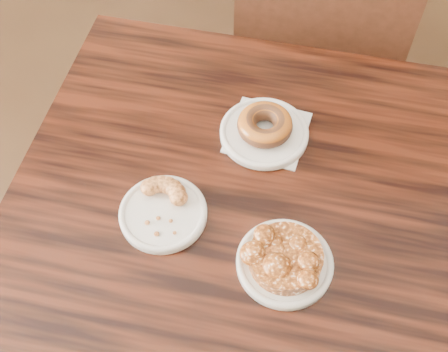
{
  "coord_description": "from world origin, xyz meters",
  "views": [
    {
      "loc": [
        -0.14,
        -0.29,
        1.63
      ],
      "look_at": [
        -0.16,
        0.27,
        0.8
      ],
      "focal_mm": 45.0,
      "sensor_mm": 36.0,
      "label": 1
    }
  ],
  "objects_px": {
    "chair_far": "(320,41)",
    "cruller_fragment": "(162,208)",
    "cafe_table": "(239,285)",
    "apple_fritter": "(286,256)",
    "glazed_donut": "(265,125)"
  },
  "relations": [
    {
      "from": "chair_far",
      "to": "glazed_donut",
      "type": "relative_size",
      "value": 8.27
    },
    {
      "from": "cruller_fragment",
      "to": "apple_fritter",
      "type": "bearing_deg",
      "value": -22.88
    },
    {
      "from": "apple_fritter",
      "to": "cruller_fragment",
      "type": "bearing_deg",
      "value": 157.12
    },
    {
      "from": "chair_far",
      "to": "glazed_donut",
      "type": "xyz_separation_m",
      "value": [
        -0.19,
        -0.61,
        0.33
      ]
    },
    {
      "from": "cruller_fragment",
      "to": "chair_far",
      "type": "bearing_deg",
      "value": 64.65
    },
    {
      "from": "apple_fritter",
      "to": "cruller_fragment",
      "type": "distance_m",
      "value": 0.23
    },
    {
      "from": "chair_far",
      "to": "apple_fritter",
      "type": "height_order",
      "value": "chair_far"
    },
    {
      "from": "chair_far",
      "to": "cruller_fragment",
      "type": "bearing_deg",
      "value": 76.18
    },
    {
      "from": "chair_far",
      "to": "glazed_donut",
      "type": "distance_m",
      "value": 0.72
    },
    {
      "from": "glazed_donut",
      "to": "cruller_fragment",
      "type": "relative_size",
      "value": 0.98
    },
    {
      "from": "chair_far",
      "to": "cruller_fragment",
      "type": "relative_size",
      "value": 8.1
    },
    {
      "from": "chair_far",
      "to": "apple_fritter",
      "type": "relative_size",
      "value": 5.36
    },
    {
      "from": "glazed_donut",
      "to": "cafe_table",
      "type": "bearing_deg",
      "value": -103.69
    },
    {
      "from": "chair_far",
      "to": "apple_fritter",
      "type": "xyz_separation_m",
      "value": [
        -0.16,
        -0.89,
        0.33
      ]
    },
    {
      "from": "cafe_table",
      "to": "chair_far",
      "type": "height_order",
      "value": "chair_far"
    }
  ]
}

